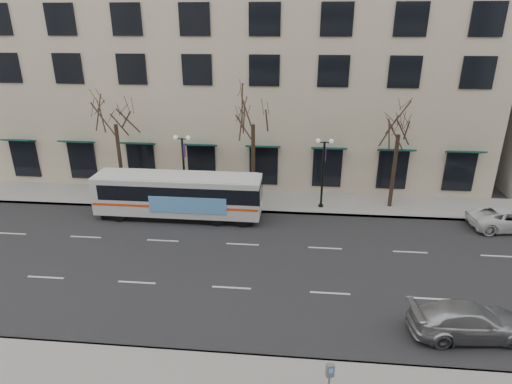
# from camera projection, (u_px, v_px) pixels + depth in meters

# --- Properties ---
(ground) EXTENTS (160.00, 160.00, 0.00)m
(ground) POSITION_uv_depth(u_px,v_px,m) (238.00, 264.00, 24.01)
(ground) COLOR black
(ground) RESTS_ON ground
(sidewalk_far) EXTENTS (80.00, 4.00, 0.15)m
(sidewalk_far) POSITION_uv_depth(u_px,v_px,m) (320.00, 203.00, 31.85)
(sidewalk_far) COLOR gray
(sidewalk_far) RESTS_ON ground
(building_hotel) EXTENTS (40.00, 20.00, 24.00)m
(building_hotel) POSITION_uv_depth(u_px,v_px,m) (245.00, 29.00, 39.11)
(building_hotel) COLOR #C3AE95
(building_hotel) RESTS_ON ground
(tree_far_left) EXTENTS (3.60, 3.60, 8.34)m
(tree_far_left) POSITION_uv_depth(u_px,v_px,m) (114.00, 111.00, 30.52)
(tree_far_left) COLOR black
(tree_far_left) RESTS_ON ground
(tree_far_mid) EXTENTS (3.60, 3.60, 8.55)m
(tree_far_mid) POSITION_uv_depth(u_px,v_px,m) (253.00, 111.00, 29.56)
(tree_far_mid) COLOR black
(tree_far_mid) RESTS_ON ground
(tree_far_right) EXTENTS (3.60, 3.60, 8.06)m
(tree_far_right) POSITION_uv_depth(u_px,v_px,m) (400.00, 121.00, 28.87)
(tree_far_right) COLOR black
(tree_far_right) RESTS_ON ground
(lamp_post_left) EXTENTS (1.22, 0.45, 5.21)m
(lamp_post_left) POSITION_uv_depth(u_px,v_px,m) (184.00, 166.00, 30.92)
(lamp_post_left) COLOR black
(lamp_post_left) RESTS_ON ground
(lamp_post_right) EXTENTS (1.22, 0.45, 5.21)m
(lamp_post_right) POSITION_uv_depth(u_px,v_px,m) (323.00, 170.00, 30.05)
(lamp_post_right) COLOR black
(lamp_post_right) RESTS_ON ground
(city_bus) EXTENTS (11.38, 2.58, 3.08)m
(city_bus) POSITION_uv_depth(u_px,v_px,m) (179.00, 195.00, 29.15)
(city_bus) COLOR silver
(city_bus) RESTS_ON ground
(silver_car) EXTENTS (5.23, 2.56, 1.46)m
(silver_car) POSITION_uv_depth(u_px,v_px,m) (469.00, 321.00, 18.36)
(silver_car) COLOR #AFB1B7
(silver_car) RESTS_ON ground
(white_pickup) EXTENTS (5.36, 2.83, 1.44)m
(white_pickup) POSITION_uv_depth(u_px,v_px,m) (510.00, 219.00, 27.83)
(white_pickup) COLOR silver
(white_pickup) RESTS_ON ground
(pay_station) EXTENTS (0.32, 0.25, 1.32)m
(pay_station) POSITION_uv_depth(u_px,v_px,m) (330.00, 373.00, 15.14)
(pay_station) COLOR slate
(pay_station) RESTS_ON sidewalk_near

